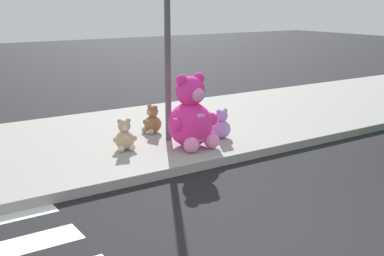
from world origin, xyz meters
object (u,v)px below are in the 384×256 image
Objects in this scene: plush_pink_large at (192,118)px; plush_lavender at (221,126)px; sign_pole at (168,47)px; plush_tan at (125,137)px; plush_brown at (152,122)px.

plush_lavender is (0.78, 0.18, -0.29)m from plush_pink_large.
plush_pink_large is (0.12, -0.59, -1.18)m from sign_pole.
plush_tan is at bearing 170.65° from plush_lavender.
plush_lavender is (1.84, -0.30, 0.00)m from plush_tan.
plush_pink_large is 1.26m from plush_brown.
plush_pink_large is at bearing -84.70° from plush_brown.
plush_tan is at bearing -142.26° from plush_brown.
plush_brown reaches higher than plush_tan.
sign_pole is 1.77m from plush_lavender.
plush_pink_large is 2.32× the size of plush_lavender.
plush_tan is 1.20m from plush_brown.
plush_pink_large is at bearing -24.44° from plush_tan.
sign_pole is 5.86× the size of plush_tan.
plush_lavender is 1.37m from plush_brown.
plush_lavender is (0.90, -0.41, -1.48)m from sign_pole.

